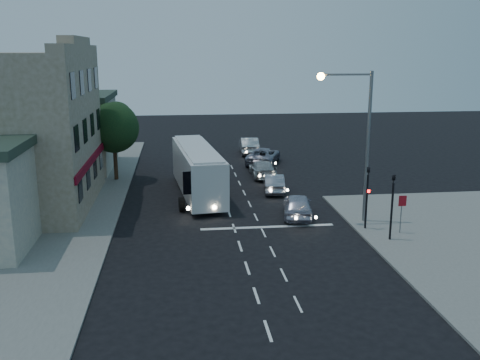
{
  "coord_description": "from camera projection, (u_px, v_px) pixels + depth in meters",
  "views": [
    {
      "loc": [
        -3.16,
        -27.91,
        10.24
      ],
      "look_at": [
        0.7,
        5.01,
        2.2
      ],
      "focal_mm": 40.0,
      "sensor_mm": 36.0,
      "label": 1
    }
  ],
  "objects": [
    {
      "name": "sidewalk_far",
      "position": [
        33.0,
        206.0,
        35.95
      ],
      "size": [
        12.0,
        50.0,
        0.12
      ],
      "primitive_type": "cube",
      "color": "slate",
      "rests_on": "ground"
    },
    {
      "name": "street_tree",
      "position": [
        113.0,
        125.0,
        42.22
      ],
      "size": [
        4.0,
        4.0,
        6.2
      ],
      "color": "black",
      "rests_on": "sidewalk_far"
    },
    {
      "name": "car_suv",
      "position": [
        298.0,
        205.0,
        33.68
      ],
      "size": [
        2.5,
        4.6,
        1.48
      ],
      "primitive_type": "imported",
      "rotation": [
        0.0,
        0.0,
        2.96
      ],
      "color": "#ADAEC1",
      "rests_on": "ground"
    },
    {
      "name": "car_sedan_c",
      "position": [
        263.0,
        156.0,
        49.49
      ],
      "size": [
        4.21,
        5.99,
        1.52
      ],
      "primitive_type": "imported",
      "rotation": [
        0.0,
        0.0,
        2.8
      ],
      "color": "gray",
      "rests_on": "ground"
    },
    {
      "name": "main_building",
      "position": [
        10.0,
        131.0,
        34.63
      ],
      "size": [
        10.12,
        12.0,
        11.0
      ],
      "color": "#7C6A4C",
      "rests_on": "sidewalk_far"
    },
    {
      "name": "traffic_signal_side",
      "position": [
        392.0,
        199.0,
        28.92
      ],
      "size": [
        0.18,
        0.15,
        4.1
      ],
      "color": "black",
      "rests_on": "sidewalk_near"
    },
    {
      "name": "car_sedan_b",
      "position": [
        263.0,
        169.0,
        44.39
      ],
      "size": [
        1.96,
        4.7,
        1.36
      ],
      "primitive_type": "imported",
      "rotation": [
        0.0,
        0.0,
        3.13
      ],
      "color": "#B2B2B2",
      "rests_on": "ground"
    },
    {
      "name": "traffic_signal_main",
      "position": [
        367.0,
        190.0,
        30.75
      ],
      "size": [
        0.25,
        0.35,
        4.1
      ],
      "color": "black",
      "rests_on": "sidewalk_near"
    },
    {
      "name": "car_sedan_a",
      "position": [
        274.0,
        183.0,
        39.72
      ],
      "size": [
        1.88,
        4.19,
        1.34
      ],
      "primitive_type": "imported",
      "rotation": [
        0.0,
        0.0,
        3.02
      ],
      "color": "gray",
      "rests_on": "ground"
    },
    {
      "name": "road_markings",
      "position": [
        253.0,
        221.0,
        33.05
      ],
      "size": [
        8.0,
        30.55,
        0.01
      ],
      "color": "silver",
      "rests_on": "ground"
    },
    {
      "name": "ground",
      "position": [
        238.0,
        240.0,
        29.71
      ],
      "size": [
        120.0,
        120.0,
        0.0
      ],
      "primitive_type": "plane",
      "color": "black"
    },
    {
      "name": "low_building_north",
      "position": [
        59.0,
        131.0,
        46.69
      ],
      "size": [
        9.4,
        9.4,
        6.5
      ],
      "color": "#9A978C",
      "rests_on": "sidewalk_far"
    },
    {
      "name": "streetlight",
      "position": [
        358.0,
        130.0,
        31.31
      ],
      "size": [
        3.32,
        0.44,
        9.0
      ],
      "color": "slate",
      "rests_on": "sidewalk_near"
    },
    {
      "name": "regulatory_sign",
      "position": [
        402.0,
        208.0,
        30.16
      ],
      "size": [
        0.45,
        0.12,
        2.2
      ],
      "color": "slate",
      "rests_on": "sidewalk_near"
    },
    {
      "name": "car_extra",
      "position": [
        249.0,
        146.0,
        54.47
      ],
      "size": [
        1.99,
        5.07,
        1.64
      ],
      "primitive_type": "imported",
      "rotation": [
        0.0,
        0.0,
        3.09
      ],
      "color": "silver",
      "rests_on": "ground"
    },
    {
      "name": "tour_bus",
      "position": [
        197.0,
        169.0,
        38.52
      ],
      "size": [
        3.58,
        11.74,
        3.54
      ],
      "rotation": [
        0.0,
        0.0,
        0.1
      ],
      "color": "silver",
      "rests_on": "ground"
    }
  ]
}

